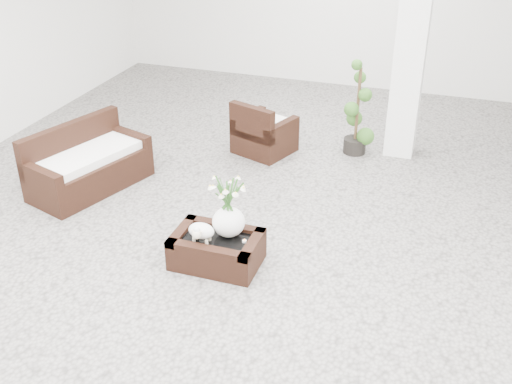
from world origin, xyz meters
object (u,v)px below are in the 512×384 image
(coffee_table, at_px, (217,251))
(loveseat, at_px, (88,159))
(armchair, at_px, (265,127))
(topiary, at_px, (358,108))

(coffee_table, bearing_deg, loveseat, 154.22)
(armchair, relative_size, loveseat, 0.50)
(coffee_table, distance_m, topiary, 3.36)
(coffee_table, xyz_separation_m, armchair, (-0.40, 2.83, 0.23))
(armchair, bearing_deg, loveseat, 65.23)
(coffee_table, bearing_deg, armchair, 98.07)
(coffee_table, xyz_separation_m, topiary, (0.84, 3.22, 0.52))
(loveseat, xyz_separation_m, topiary, (3.01, 2.17, 0.27))
(coffee_table, relative_size, loveseat, 0.59)
(loveseat, relative_size, topiary, 1.14)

